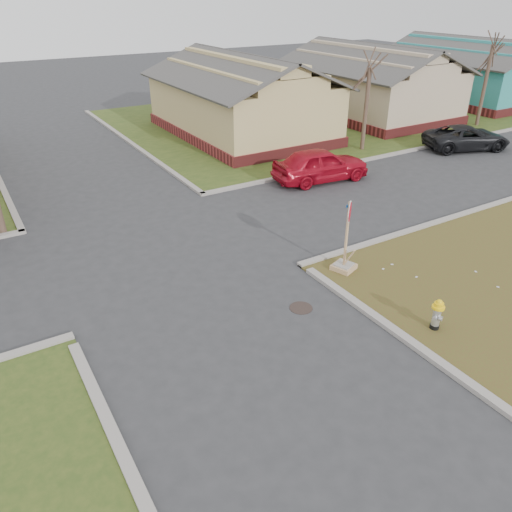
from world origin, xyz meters
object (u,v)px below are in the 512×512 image
fire_hydrant (437,313)px  stop_sign (345,255)px  dark_pickup (467,138)px  red_sedan (321,165)px

fire_hydrant → stop_sign: 3.59m
stop_sign → dark_pickup: (14.38, 6.89, 0.09)m
red_sedan → dark_pickup: bearing=-84.3°
fire_hydrant → stop_sign: stop_sign is taller
stop_sign → dark_pickup: size_ratio=0.50×
red_sedan → dark_pickup: size_ratio=0.97×
dark_pickup → red_sedan: bearing=110.1°
fire_hydrant → red_sedan: bearing=43.2°
red_sedan → dark_pickup: (9.92, -0.09, -0.12)m
dark_pickup → fire_hydrant: bearing=146.7°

